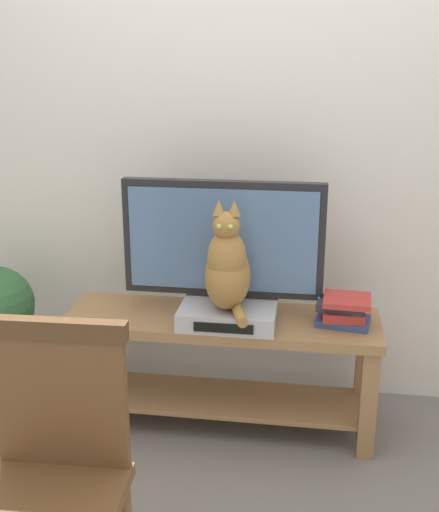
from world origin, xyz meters
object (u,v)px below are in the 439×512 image
tv_stand (221,351)px  cat (228,268)px  wooden_chair (51,463)px  book_stack (343,310)px  tv (223,245)px  media_box (228,316)px

tv_stand → cat: cat is taller
cat → wooden_chair: (-0.36, -1.02, -0.26)m
book_stack → tv: bearing=174.2°
media_box → cat: cat is taller
cat → wooden_chair: cat is taller
cat → tv: bearing=105.8°
tv_stand → wooden_chair: size_ratio=1.49×
media_box → tv_stand: bearing=116.6°
tv_stand → book_stack: size_ratio=5.67×
tv_stand → cat: size_ratio=2.92×
wooden_chair → book_stack: 1.40m
tv_stand → wooden_chair: wooden_chair is taller
tv_stand → cat: (0.04, -0.09, 0.43)m
tv_stand → tv: (0.00, 0.05, 0.48)m
tv → wooden_chair: size_ratio=0.94×
tv → media_box: (0.04, -0.13, -0.28)m
tv → book_stack: size_ratio=3.57×
tv_stand → media_box: size_ratio=3.38×
wooden_chair → media_box: bearing=70.6°
wooden_chair → tv: bearing=74.4°
media_box → wooden_chair: bearing=-109.4°
media_box → book_stack: (0.49, 0.07, 0.02)m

